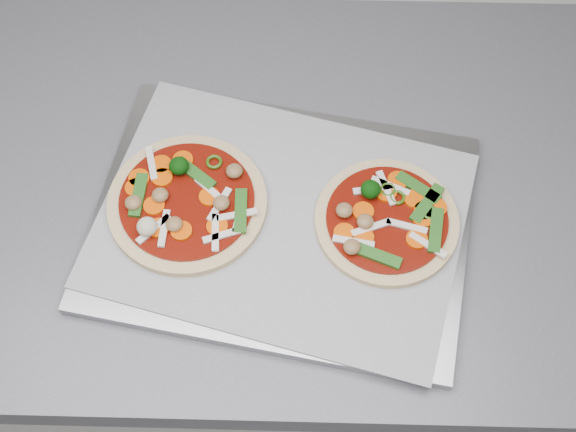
{
  "coord_description": "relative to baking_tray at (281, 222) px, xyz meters",
  "views": [
    {
      "loc": [
        -0.44,
        0.78,
        1.74
      ],
      "look_at": [
        -0.45,
        1.23,
        0.93
      ],
      "focal_mm": 50.0,
      "sensor_mm": 36.0,
      "label": 1
    }
  ],
  "objects": [
    {
      "name": "base_cabinet",
      "position": [
        0.46,
        0.07,
        -0.48
      ],
      "size": [
        3.6,
        0.6,
        0.86
      ],
      "primitive_type": "cube",
      "color": "silver",
      "rests_on": "ground"
    },
    {
      "name": "pizza_right",
      "position": [
        0.12,
        -0.0,
        0.02
      ],
      "size": [
        0.22,
        0.22,
        0.03
      ],
      "rotation": [
        0.0,
        0.0,
        -0.38
      ],
      "color": "tan",
      "rests_on": "parchment"
    },
    {
      "name": "baking_tray",
      "position": [
        0.0,
        0.0,
        0.0
      ],
      "size": [
        0.49,
        0.4,
        0.01
      ],
      "primitive_type": "cube",
      "rotation": [
        0.0,
        0.0,
        -0.18
      ],
      "color": "gray",
      "rests_on": "countertop"
    },
    {
      "name": "pizza_left",
      "position": [
        -0.11,
        0.02,
        0.02
      ],
      "size": [
        0.22,
        0.22,
        0.03
      ],
      "rotation": [
        0.0,
        0.0,
        -0.21
      ],
      "color": "tan",
      "rests_on": "parchment"
    },
    {
      "name": "parchment",
      "position": [
        0.0,
        0.0,
        0.01
      ],
      "size": [
        0.48,
        0.4,
        0.0
      ],
      "primitive_type": "cube",
      "rotation": [
        0.0,
        0.0,
        -0.26
      ],
      "color": "gray",
      "rests_on": "baking_tray"
    }
  ]
}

